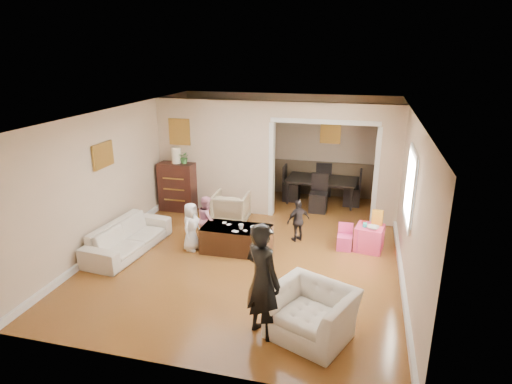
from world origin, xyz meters
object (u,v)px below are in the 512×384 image
(table_lamp, at_px, (176,155))
(child_kneel_a, at_px, (191,227))
(coffee_cup, at_px, (241,227))
(adult_person, at_px, (262,280))
(sofa, at_px, (128,237))
(child_toddler, at_px, (298,221))
(dresser, at_px, (178,186))
(play_table, at_px, (369,238))
(dining_table, at_px, (321,191))
(cyan_cup, at_px, (365,225))
(child_kneel_b, at_px, (207,219))
(armchair_back, at_px, (231,208))
(armchair_front, at_px, (311,313))
(coffee_table, at_px, (237,239))

(table_lamp, bearing_deg, child_kneel_a, -59.94)
(coffee_cup, height_order, adult_person, adult_person)
(sofa, height_order, table_lamp, table_lamp)
(child_kneel_a, distance_m, child_toddler, 2.10)
(dresser, height_order, child_toddler, dresser)
(dresser, distance_m, child_toddler, 3.23)
(play_table, xyz_separation_m, child_kneel_a, (-3.28, -0.83, 0.23))
(dining_table, bearing_deg, cyan_cup, -63.51)
(child_kneel_b, bearing_deg, armchair_back, -30.00)
(cyan_cup, bearing_deg, child_toddler, 174.64)
(coffee_cup, distance_m, cyan_cup, 2.33)
(armchair_front, xyz_separation_m, cyan_cup, (0.63, 2.83, 0.18))
(coffee_cup, relative_size, adult_person, 0.06)
(child_kneel_a, bearing_deg, play_table, -66.34)
(coffee_cup, distance_m, child_toddler, 1.25)
(child_kneel_a, bearing_deg, adult_person, -129.38)
(dresser, bearing_deg, cyan_cup, -15.44)
(dining_table, height_order, child_kneel_a, child_kneel_a)
(coffee_table, height_order, adult_person, adult_person)
(dresser, xyz_separation_m, child_kneel_b, (1.29, -1.52, -0.11))
(coffee_cup, bearing_deg, sofa, -167.63)
(dining_table, height_order, child_kneel_b, child_kneel_b)
(sofa, distance_m, coffee_table, 2.06)
(table_lamp, distance_m, coffee_cup, 2.92)
(cyan_cup, bearing_deg, dining_table, 113.22)
(armchair_front, distance_m, table_lamp, 5.55)
(child_kneel_a, distance_m, child_kneel_b, 0.47)
(dresser, xyz_separation_m, child_kneel_a, (1.14, -1.97, -0.10))
(armchair_front, relative_size, coffee_table, 0.81)
(sofa, bearing_deg, coffee_table, -70.20)
(child_kneel_b, bearing_deg, sofa, 101.51)
(sofa, bearing_deg, dining_table, -36.08)
(armchair_back, distance_m, play_table, 3.03)
(child_kneel_a, bearing_deg, dining_table, -23.04)
(armchair_back, xyz_separation_m, cyan_cup, (2.86, -0.71, 0.17))
(dining_table, bearing_deg, coffee_cup, -106.50)
(child_kneel_a, bearing_deg, dresser, 39.51)
(play_table, height_order, cyan_cup, cyan_cup)
(armchair_front, xyz_separation_m, table_lamp, (-3.69, 4.03, 0.99))
(play_table, bearing_deg, coffee_cup, -162.59)
(cyan_cup, distance_m, child_toddler, 1.29)
(coffee_table, xyz_separation_m, dining_table, (1.25, 3.15, 0.06))
(coffee_cup, height_order, child_toddler, child_toddler)
(dining_table, bearing_deg, table_lamp, -154.53)
(table_lamp, height_order, cyan_cup, table_lamp)
(armchair_front, bearing_deg, dresser, 155.50)
(dresser, height_order, child_kneel_b, dresser)
(armchair_back, xyz_separation_m, child_kneel_a, (-0.32, -1.49, 0.13))
(adult_person, bearing_deg, coffee_cup, -33.13)
(armchair_back, bearing_deg, dining_table, -136.73)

